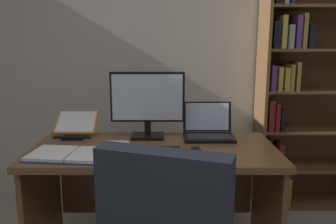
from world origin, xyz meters
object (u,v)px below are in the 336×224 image
(keyboard, at_px, (144,152))
(reading_stand_with_book, at_px, (76,125))
(desk, at_px, (154,175))
(computer_mouse, at_px, (195,150))
(open_binder, at_px, (72,155))
(bookshelf, at_px, (304,91))
(laptop, at_px, (208,130))
(monitor, at_px, (147,105))
(notepad, at_px, (115,146))
(pen, at_px, (118,145))

(keyboard, distance_m, reading_stand_with_book, 0.65)
(desk, relative_size, computer_mouse, 14.49)
(open_binder, bearing_deg, reading_stand_with_book, 107.81)
(desk, distance_m, reading_stand_with_book, 0.66)
(bookshelf, relative_size, computer_mouse, 19.15)
(laptop, bearing_deg, computer_mouse, -107.59)
(keyboard, bearing_deg, reading_stand_with_book, 140.98)
(reading_stand_with_book, bearing_deg, laptop, -3.16)
(keyboard, height_order, open_binder, same)
(laptop, bearing_deg, desk, -156.60)
(monitor, distance_m, notepad, 0.37)
(notepad, bearing_deg, computer_mouse, -15.57)
(laptop, bearing_deg, pen, -159.48)
(monitor, xyz_separation_m, computer_mouse, (0.30, -0.35, -0.21))
(keyboard, bearing_deg, notepad, 144.42)
(desk, height_order, reading_stand_with_book, reading_stand_with_book)
(monitor, height_order, notepad, monitor)
(computer_mouse, distance_m, notepad, 0.51)
(reading_stand_with_book, xyz_separation_m, pen, (0.33, -0.27, -0.06))
(bookshelf, distance_m, laptop, 1.04)
(desk, xyz_separation_m, reading_stand_with_book, (-0.55, 0.21, 0.28))
(desk, relative_size, laptop, 4.48)
(bookshelf, xyz_separation_m, reading_stand_with_book, (-1.77, -0.50, -0.17))
(desk, bearing_deg, open_binder, -151.48)
(desk, distance_m, keyboard, 0.30)
(notepad, bearing_deg, keyboard, -35.58)
(desk, bearing_deg, computer_mouse, -38.96)
(bookshelf, relative_size, laptop, 5.92)
(pen, bearing_deg, desk, 15.66)
(notepad, bearing_deg, reading_stand_with_book, 139.01)
(notepad, bearing_deg, pen, 0.00)
(bookshelf, bearing_deg, reading_stand_with_book, -164.15)
(laptop, bearing_deg, bookshelf, 32.79)
(computer_mouse, xyz_separation_m, reading_stand_with_book, (-0.80, 0.41, 0.05))
(keyboard, xyz_separation_m, computer_mouse, (0.30, 0.00, 0.01))
(bookshelf, bearing_deg, monitor, -156.46)
(keyboard, height_order, notepad, keyboard)
(computer_mouse, height_order, notepad, computer_mouse)
(reading_stand_with_book, bearing_deg, monitor, -5.80)
(bookshelf, bearing_deg, desk, -149.81)
(desk, relative_size, bookshelf, 0.76)
(pen, bearing_deg, open_binder, -141.54)
(laptop, bearing_deg, open_binder, -153.67)
(bookshelf, height_order, pen, bookshelf)
(monitor, distance_m, laptop, 0.45)
(monitor, relative_size, open_binder, 0.97)
(monitor, bearing_deg, keyboard, -90.00)
(computer_mouse, bearing_deg, desk, 141.04)
(pen, bearing_deg, monitor, 51.84)
(keyboard, relative_size, notepad, 2.00)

